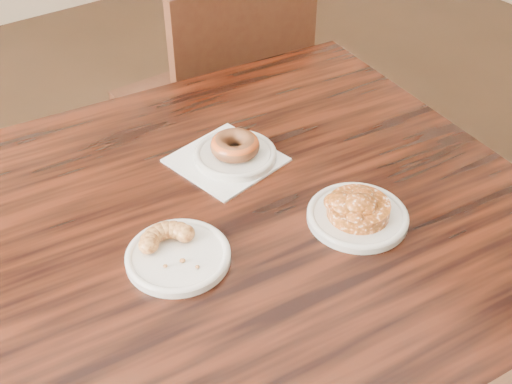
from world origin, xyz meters
TOP-DOWN VIEW (x-y plane):
  - floor at (0.00, 0.00)m, footprint 5.00×5.00m
  - cafe_table at (-0.24, -0.24)m, footprint 1.08×1.08m
  - chair_far at (0.14, 0.54)m, footprint 0.49×0.49m
  - napkin at (-0.19, -0.08)m, footprint 0.20×0.20m
  - plate_donut at (-0.18, -0.08)m, footprint 0.16×0.16m
  - plate_cruller at (-0.40, -0.25)m, footprint 0.16×0.16m
  - plate_fritter at (-0.11, -0.34)m, footprint 0.17×0.17m
  - glazed_donut at (-0.18, -0.08)m, footprint 0.09×0.09m
  - apple_fritter at (-0.11, -0.34)m, footprint 0.15×0.15m
  - cruller_fragment at (-0.40, -0.25)m, footprint 0.11×0.11m

SIDE VIEW (x-z plane):
  - floor at x=0.00m, z-range 0.00..0.00m
  - cafe_table at x=-0.24m, z-range 0.00..0.75m
  - chair_far at x=0.14m, z-range 0.00..0.90m
  - napkin at x=-0.19m, z-range 0.75..0.75m
  - plate_cruller at x=-0.40m, z-range 0.75..0.76m
  - plate_fritter at x=-0.11m, z-range 0.75..0.76m
  - plate_donut at x=-0.18m, z-range 0.75..0.77m
  - cruller_fragment at x=-0.40m, z-range 0.76..0.79m
  - apple_fritter at x=-0.11m, z-range 0.76..0.80m
  - glazed_donut at x=-0.18m, z-range 0.77..0.80m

